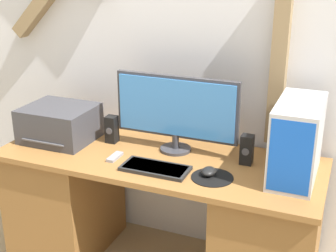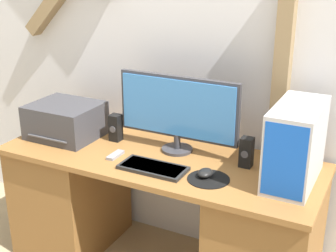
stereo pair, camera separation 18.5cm
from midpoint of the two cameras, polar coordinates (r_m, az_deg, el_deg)
The scene contains 11 objects.
wall_back at distance 2.66m, azimuth -0.20°, elevation 12.33°, with size 6.40×0.13×2.70m.
desk at distance 2.66m, azimuth -3.16°, elevation -10.47°, with size 1.73×0.65×0.71m.
monitor at distance 2.49m, azimuth -1.15°, elevation 2.00°, with size 0.69×0.17×0.42m.
keyboard at distance 2.35m, azimuth -3.83°, elevation -5.18°, with size 0.34×0.16×0.02m.
mousepad at distance 2.27m, azimuth 3.09°, elevation -6.32°, with size 0.21×0.21×0.00m.
mouse at distance 2.28m, azimuth 2.65°, elevation -5.60°, with size 0.07×0.09×0.04m.
computer_tower at distance 2.27m, azimuth 13.22°, elevation -1.74°, with size 0.21×0.44×0.38m.
printer at distance 2.78m, azimuth -14.95°, elevation 0.28°, with size 0.39×0.34×0.20m.
speaker_left at distance 2.68m, azimuth -8.85°, elevation -0.43°, with size 0.06×0.06×0.16m.
speaker_right at distance 2.40m, azimuth 7.42°, elevation -2.91°, with size 0.06×0.06×0.16m.
remote_control at distance 2.50m, azimuth -8.63°, elevation -3.78°, with size 0.04×0.12×0.02m.
Camera 1 is at (0.91, -1.76, 1.74)m, focal length 50.00 mm.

